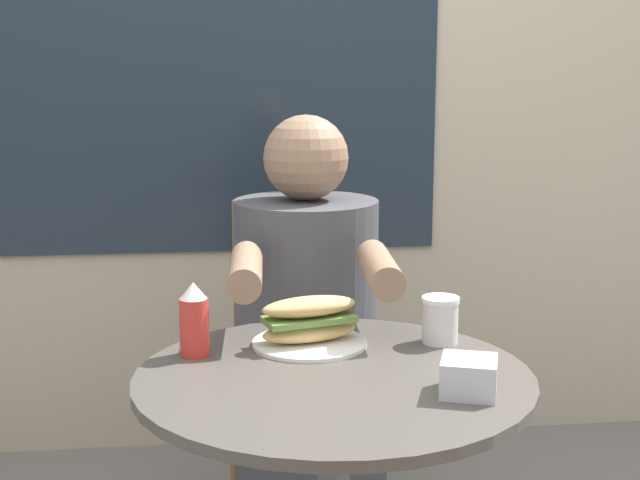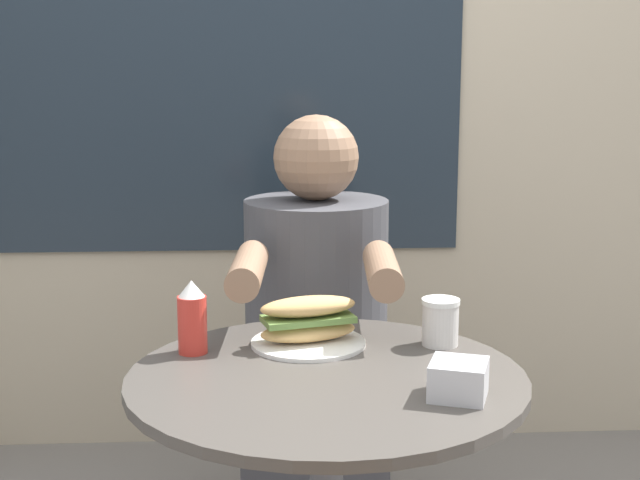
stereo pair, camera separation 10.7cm
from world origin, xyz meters
name	(u,v)px [view 2 (the right image)]	position (x,y,z in m)	size (l,w,h in m)	color
storefront_wall	(297,12)	(0.00, 1.38, 1.40)	(8.00, 0.09, 2.80)	#B7A88E
cafe_table	(326,474)	(0.00, 0.00, 0.52)	(0.70, 0.70, 0.71)	#47423D
diner_chair	(312,329)	(0.02, 0.88, 0.52)	(0.40, 0.40, 0.87)	brown
seated_diner	(316,385)	(0.01, 0.53, 0.49)	(0.37, 0.62, 1.13)	#424247
sandwich_on_plate	(308,325)	(-0.02, 0.17, 0.75)	(0.22, 0.22, 0.10)	white
drink_cup	(440,322)	(0.23, 0.15, 0.75)	(0.07, 0.07, 0.09)	silver
napkin_box	(458,380)	(0.21, -0.12, 0.74)	(0.11, 0.11, 0.06)	silver
condiment_bottle	(192,318)	(-0.24, 0.13, 0.77)	(0.05, 0.05, 0.14)	red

